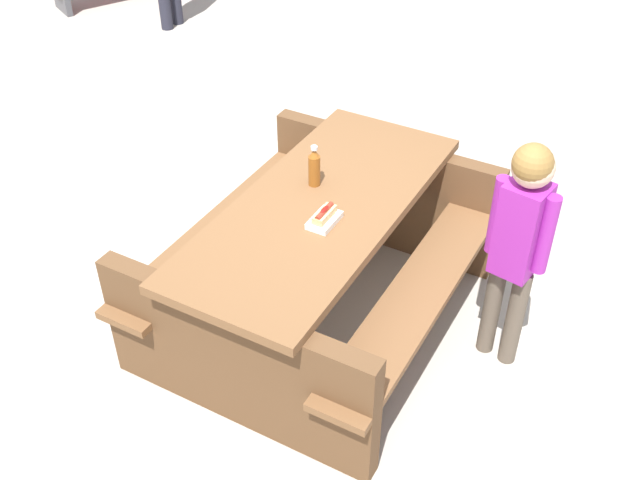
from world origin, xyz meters
The scene contains 5 objects.
ground_plane centered at (0.00, 0.00, 0.00)m, with size 30.00×30.00×0.00m, color #ADA599.
picnic_table centered at (0.00, 0.00, 0.44)m, with size 1.87×1.49×0.75m.
soda_bottle centered at (-0.13, -0.11, 0.85)m, with size 0.06×0.06×0.22m.
hotdog_tray centered at (0.12, 0.10, 0.78)m, with size 0.19×0.12×0.08m.
child_in_coat centered at (-0.24, 0.92, 0.80)m, with size 0.20×0.31×1.25m.
Camera 1 is at (2.52, 1.57, 2.85)m, focal length 41.97 mm.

